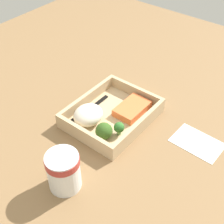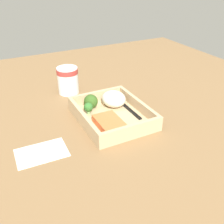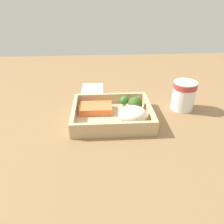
% 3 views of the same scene
% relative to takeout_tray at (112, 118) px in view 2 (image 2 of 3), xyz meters
% --- Properties ---
extents(ground_plane, '(1.60, 1.60, 0.02)m').
position_rel_takeout_tray_xyz_m(ground_plane, '(0.00, 0.00, -0.02)').
color(ground_plane, olive).
extents(takeout_tray, '(0.26, 0.21, 0.01)m').
position_rel_takeout_tray_xyz_m(takeout_tray, '(0.00, 0.00, 0.00)').
color(takeout_tray, tan).
rests_on(takeout_tray, ground_plane).
extents(tray_rim, '(0.26, 0.21, 0.04)m').
position_rel_takeout_tray_xyz_m(tray_rim, '(0.00, 0.00, 0.02)').
color(tray_rim, tan).
rests_on(tray_rim, takeout_tray).
extents(salmon_fillet, '(0.11, 0.07, 0.02)m').
position_rel_takeout_tray_xyz_m(salmon_fillet, '(-0.05, 0.04, 0.02)').
color(salmon_fillet, orange).
rests_on(salmon_fillet, takeout_tray).
extents(mashed_potatoes, '(0.09, 0.08, 0.05)m').
position_rel_takeout_tray_xyz_m(mashed_potatoes, '(0.06, -0.04, 0.03)').
color(mashed_potatoes, '#EEE0C8').
rests_on(mashed_potatoes, takeout_tray).
extents(broccoli_floret_1, '(0.05, 0.05, 0.05)m').
position_rel_takeout_tray_xyz_m(broccoli_floret_1, '(0.08, 0.04, 0.03)').
color(broccoli_floret_1, '#83A359').
rests_on(broccoli_floret_1, takeout_tray).
extents(broccoli_floret_2, '(0.03, 0.03, 0.04)m').
position_rel_takeout_tray_xyz_m(broccoli_floret_2, '(0.05, 0.06, 0.03)').
color(broccoli_floret_2, '#7DA967').
rests_on(broccoli_floret_2, takeout_tray).
extents(fork, '(0.16, 0.02, 0.00)m').
position_rel_takeout_tray_xyz_m(fork, '(0.03, -0.07, 0.01)').
color(fork, black).
rests_on(fork, takeout_tray).
extents(paper_cup, '(0.08, 0.08, 0.10)m').
position_rel_takeout_tray_xyz_m(paper_cup, '(0.26, 0.06, 0.05)').
color(paper_cup, white).
rests_on(paper_cup, ground_plane).
extents(receipt_slip, '(0.10, 0.14, 0.00)m').
position_rel_takeout_tray_xyz_m(receipt_slip, '(-0.07, 0.25, -0.00)').
color(receipt_slip, white).
rests_on(receipt_slip, ground_plane).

